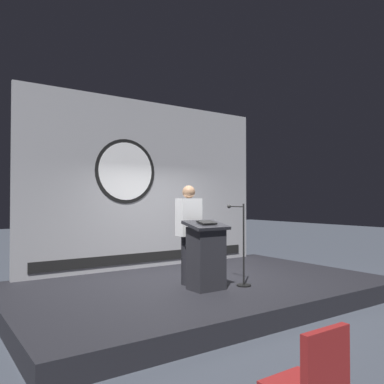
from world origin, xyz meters
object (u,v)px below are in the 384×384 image
(podium, at_px, (206,256))
(speaker_person, at_px, (189,234))
(microphone_stand, at_px, (242,257))
(audience_chair_left, at_px, (311,382))

(podium, bearing_deg, speaker_person, 91.43)
(speaker_person, xyz_separation_m, microphone_stand, (0.68, -0.58, -0.38))
(microphone_stand, height_order, audience_chair_left, microphone_stand)
(podium, relative_size, speaker_person, 0.66)
(microphone_stand, bearing_deg, audience_chair_left, -124.96)
(podium, bearing_deg, microphone_stand, -8.18)
(podium, relative_size, audience_chair_left, 1.24)
(microphone_stand, xyz_separation_m, audience_chair_left, (-2.24, -3.20, -0.28))
(podium, height_order, audience_chair_left, podium)
(speaker_person, relative_size, microphone_stand, 1.23)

